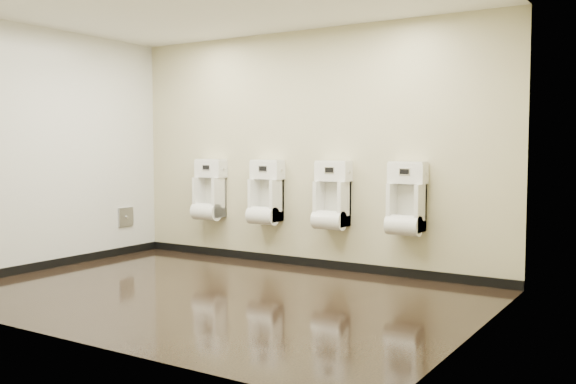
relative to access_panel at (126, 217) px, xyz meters
name	(u,v)px	position (x,y,z in m)	size (l,w,h in m)	color
ground	(216,294)	(2.48, -1.20, -0.50)	(5.00, 3.50, 0.00)	black
ceiling	(214,1)	(2.48, -1.20, 2.30)	(5.00, 3.50, 0.00)	white
back_wall	(308,149)	(2.48, 0.55, 0.90)	(5.00, 0.02, 2.80)	#C4BE93
front_wall	(63,150)	(2.48, -2.95, 0.90)	(5.00, 0.02, 2.80)	#C4BE93
left_wall	(46,149)	(-0.02, -1.20, 0.90)	(0.02, 3.50, 2.80)	#C4BE93
right_wall	(477,150)	(4.98, -1.20, 0.90)	(0.02, 3.50, 2.80)	#C4BE93
tile_overlay_left	(46,149)	(-0.01, -1.20, 0.90)	(0.01, 3.50, 2.80)	silver
skirting_back	(307,262)	(2.48, 0.54, -0.45)	(5.00, 0.02, 0.10)	black
skirting_left	(50,264)	(-0.01, -1.20, -0.45)	(0.02, 3.50, 0.10)	black
access_panel	(126,217)	(0.00, 0.00, 0.00)	(0.04, 0.25, 0.25)	#9E9EA3
urinal_0	(209,194)	(1.09, 0.41, 0.32)	(0.41, 0.31, 0.77)	white
urinal_1	(265,197)	(1.97, 0.41, 0.32)	(0.41, 0.31, 0.77)	white
urinal_2	(332,201)	(2.88, 0.41, 0.32)	(0.41, 0.31, 0.77)	white
urinal_3	(406,204)	(3.78, 0.41, 0.32)	(0.41, 0.31, 0.77)	white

